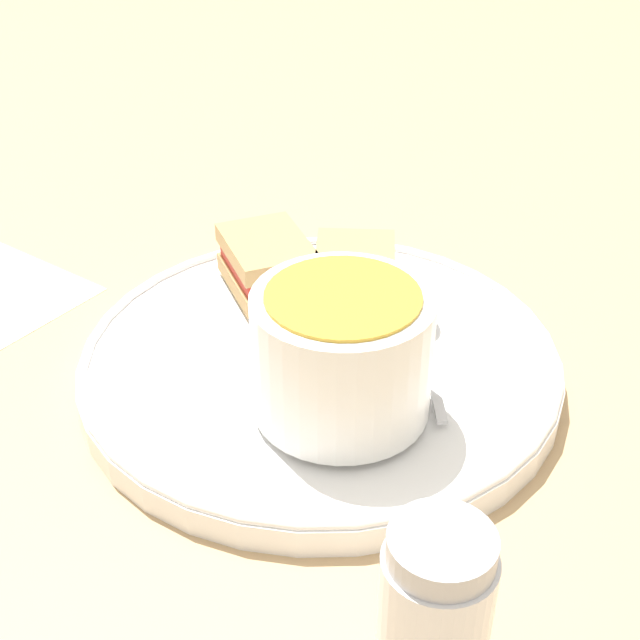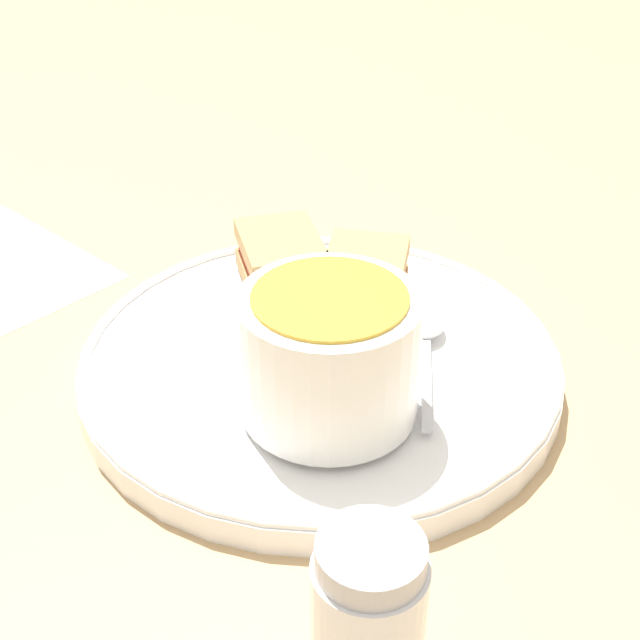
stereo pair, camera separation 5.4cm
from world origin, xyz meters
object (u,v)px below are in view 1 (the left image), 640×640
object	(u,v)px
salt_shaker	(434,620)
sandwich_half_far	(267,263)
spoon	(421,326)
sandwich_half_near	(355,277)
soup_bowl	(342,353)

from	to	relation	value
salt_shaker	sandwich_half_far	bearing A→B (deg)	-59.15
spoon	salt_shaker	distance (m)	0.24
sandwich_half_near	sandwich_half_far	size ratio (longest dim) A/B	0.91
sandwich_half_far	salt_shaker	world-z (taller)	salt_shaker
salt_shaker	soup_bowl	bearing A→B (deg)	-62.95
sandwich_half_near	sandwich_half_far	distance (m)	0.06
soup_bowl	spoon	xyz separation A→B (m)	(-0.03, -0.09, -0.03)
spoon	sandwich_half_far	distance (m)	0.12
soup_bowl	spoon	bearing A→B (deg)	-109.01
sandwich_half_near	sandwich_half_far	xyz separation A→B (m)	(0.06, -0.00, 0.00)
spoon	salt_shaker	bearing A→B (deg)	173.69
soup_bowl	salt_shaker	distance (m)	0.17
sandwich_half_near	salt_shaker	xyz separation A→B (m)	(-0.10, 0.26, 0.01)
soup_bowl	sandwich_half_far	xyz separation A→B (m)	(0.08, -0.12, -0.02)
salt_shaker	sandwich_half_near	bearing A→B (deg)	-69.84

